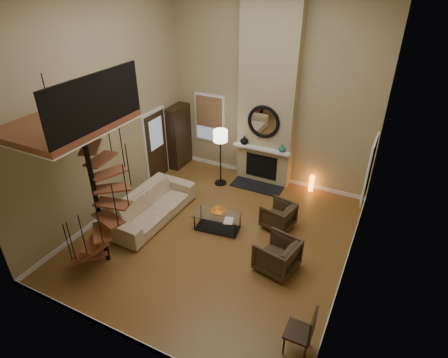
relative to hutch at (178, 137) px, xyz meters
The scene contains 32 objects.
ground 4.09m from the hutch, 44.81° to the right, with size 6.00×6.50×0.01m, color olive.
back_wall 3.38m from the hutch, ahead, with size 6.00×0.02×5.50m, color tan.
front_wall 6.91m from the hutch, 65.01° to the right, with size 6.00×0.02×5.50m, color tan.
left_wall 3.33m from the hutch, 93.68° to the right, with size 0.02×6.50×5.50m, color tan.
right_wall 6.70m from the hutch, 25.70° to the right, with size 0.02×6.50×5.50m, color tan.
baseboard_back 2.99m from the hutch, ahead, with size 6.00×0.02×0.12m, color white.
baseboard_front 6.73m from the hutch, 64.98° to the right, with size 6.00×0.02×0.12m, color white.
baseboard_left 2.94m from the hutch, 93.48° to the right, with size 0.02×6.50×0.12m, color white.
baseboard_right 6.51m from the hutch, 25.74° to the right, with size 0.02×6.50×0.12m, color white.
chimney_breast 3.36m from the hutch, ahead, with size 1.60×0.38×5.50m, color tan.
hearth 2.98m from the hutch, ahead, with size 1.50×0.60×0.04m, color black.
firebox 2.85m from the hutch, ahead, with size 0.95×0.02×0.72m, color black.
mantel 2.83m from the hutch, ahead, with size 1.70×0.18×0.06m, color white.
mirror_frame 2.99m from the hutch, ahead, with size 0.94×0.94×0.10m, color black.
mirror_disc 2.99m from the hutch, ahead, with size 0.80×0.80×0.01m, color white.
vase_left 2.30m from the hutch, ahead, with size 0.24×0.24×0.25m, color black.
vase_right 3.44m from the hutch, ahead, with size 0.20×0.20×0.21m, color #1B5F57.
window_back 1.21m from the hutch, 24.59° to the left, with size 1.02×0.06×1.52m.
window_right 5.89m from the hutch, ahead, with size 0.06×1.02×1.52m.
entry_door 1.02m from the hutch, 97.67° to the right, with size 0.10×1.05×2.16m.
loft 5.20m from the hutch, 80.44° to the right, with size 1.70×2.20×1.09m.
spiral_stair 4.78m from the hutch, 77.26° to the right, with size 1.47×1.47×4.06m.
hutch is the anchor object (origin of this frame).
sofa 3.08m from the hutch, 70.78° to the right, with size 2.58×1.01×0.75m, color tan.
armchair_near 4.50m from the hutch, 23.91° to the right, with size 0.70×0.72×0.66m, color #43311E.
armchair_far 5.59m from the hutch, 35.11° to the right, with size 0.80×0.82×0.75m, color #43311E.
coffee_table 3.77m from the hutch, 43.16° to the right, with size 1.24×0.74×0.44m.
bowl 3.70m from the hutch, 42.59° to the right, with size 0.36×0.36×0.09m, color orange.
book 4.10m from the hutch, 41.33° to the right, with size 0.22×0.29×0.03m, color gray.
floor_lamp 1.90m from the hutch, 16.37° to the right, with size 0.41×0.41×1.71m.
accent_lamp 4.37m from the hutch, ahead, with size 0.13×0.13×0.48m, color orange.
side_chair 7.41m from the hutch, 41.49° to the right, with size 0.45×0.44×0.96m.
Camera 1 is at (3.34, -6.29, 5.75)m, focal length 29.88 mm.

